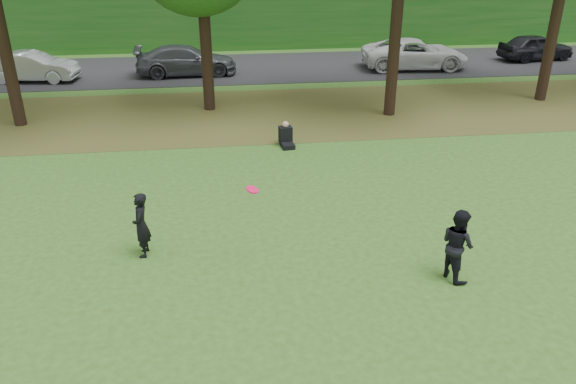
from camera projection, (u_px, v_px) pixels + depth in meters
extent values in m
plane|color=#344D18|center=(371.00, 318.00, 10.61)|extent=(120.00, 120.00, 0.00)
cube|color=#523C1D|center=(286.00, 113.00, 22.25)|extent=(60.00, 7.00, 0.01)
cube|color=black|center=(267.00, 67.00, 29.42)|extent=(70.00, 7.00, 0.02)
cube|color=#185016|center=(257.00, 3.00, 33.73)|extent=(70.00, 3.00, 5.00)
imported|color=black|center=(141.00, 225.00, 12.33)|extent=(0.38, 0.56, 1.51)
imported|color=black|center=(458.00, 244.00, 11.52)|extent=(0.79, 0.90, 1.58)
imported|color=#A8AAAF|center=(32.00, 67.00, 26.47)|extent=(4.29, 1.95, 1.37)
imported|color=#43454C|center=(186.00, 60.00, 27.61)|extent=(4.96, 2.19, 1.42)
imported|color=silver|center=(415.00, 54.00, 28.86)|extent=(5.51, 2.79, 1.49)
imported|color=black|center=(536.00, 47.00, 30.74)|extent=(4.26, 2.18, 1.39)
cylinder|color=#F41452|center=(252.00, 190.00, 11.44)|extent=(0.36, 0.37, 0.14)
cube|color=black|center=(288.00, 145.00, 18.73)|extent=(0.47, 0.61, 0.16)
cube|color=black|center=(285.00, 135.00, 18.86)|extent=(0.46, 0.39, 0.56)
sphere|color=tan|center=(285.00, 124.00, 18.70)|extent=(0.22, 0.22, 0.22)
cylinder|color=black|center=(7.00, 56.00, 19.84)|extent=(0.44, 0.44, 5.08)
cylinder|color=black|center=(207.00, 58.00, 21.83)|extent=(0.44, 0.44, 4.12)
cylinder|color=black|center=(394.00, 55.00, 21.10)|extent=(0.44, 0.44, 4.62)
cylinder|color=black|center=(550.00, 47.00, 23.01)|extent=(0.44, 0.44, 4.45)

